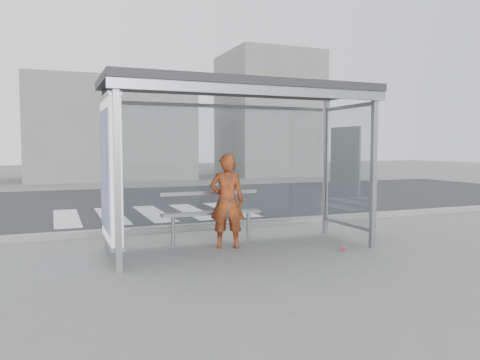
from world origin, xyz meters
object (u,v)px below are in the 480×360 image
at_px(bus_shelter, 218,124).
at_px(person, 227,201).
at_px(bench, 211,213).
at_px(soda_can, 343,249).

xyz_separation_m(bus_shelter, person, (0.19, 0.11, -1.22)).
height_order(person, bench, person).
bearing_deg(bench, soda_can, -36.86).
height_order(bus_shelter, bench, bus_shelter).
height_order(bus_shelter, person, bus_shelter).
height_order(bench, soda_can, bench).
xyz_separation_m(person, soda_can, (1.61, -0.90, -0.73)).
relative_size(bus_shelter, soda_can, 37.92).
bearing_deg(person, bench, -52.28).
relative_size(bench, soda_can, 15.24).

